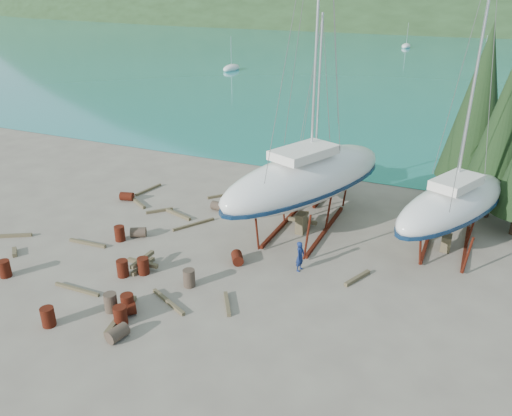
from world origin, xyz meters
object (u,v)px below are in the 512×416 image
at_px(large_sailboat_near, 307,178).
at_px(worker, 300,256).
at_px(large_sailboat_far, 453,203).
at_px(small_sailboat_shore, 313,169).

xyz_separation_m(large_sailboat_near, worker, (1.41, -4.74, -2.43)).
height_order(large_sailboat_far, worker, large_sailboat_far).
relative_size(small_sailboat_shore, worker, 7.38).
height_order(small_sailboat_shore, worker, small_sailboat_shore).
distance_m(large_sailboat_near, large_sailboat_far, 8.09).
height_order(large_sailboat_near, worker, large_sailboat_near).
bearing_deg(worker, small_sailboat_shore, 22.25).
distance_m(large_sailboat_near, worker, 5.51).
xyz_separation_m(large_sailboat_far, worker, (-6.58, -5.86, -1.79)).
bearing_deg(worker, large_sailboat_near, 23.74).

